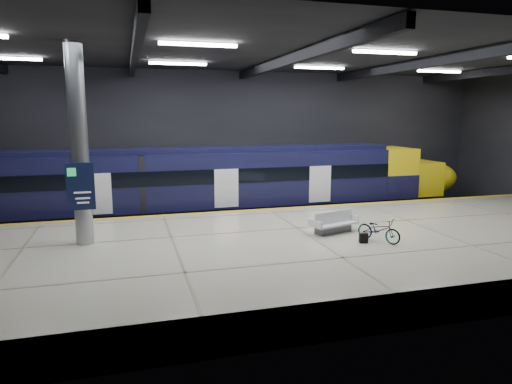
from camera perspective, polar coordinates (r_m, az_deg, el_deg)
name	(u,v)px	position (r m, az deg, el deg)	size (l,w,h in m)	color
ground	(289,247)	(19.59, 4.09, -6.93)	(30.00, 30.00, 0.00)	black
room_shell	(290,111)	(18.78, 4.29, 10.04)	(30.10, 16.10, 8.05)	black
platform	(312,252)	(17.21, 6.98, -7.43)	(30.00, 11.00, 1.10)	beige
safety_strip	(269,209)	(21.85, 1.66, -2.18)	(30.00, 0.40, 0.01)	gold
rails	(254,218)	(24.64, -0.29, -3.25)	(30.00, 1.52, 0.16)	gray
train	(198,184)	(23.65, -7.30, 1.01)	(29.40, 2.84, 3.79)	black
bench	(333,225)	(17.80, 9.63, -4.09)	(2.06, 1.31, 0.85)	#595B60
bicycle	(379,230)	(16.89, 15.11, -4.57)	(0.58, 1.65, 0.87)	#99999E
pannier_bag	(364,238)	(16.66, 13.30, -5.61)	(0.30, 0.18, 0.35)	black
info_column	(79,148)	(16.71, -21.22, 5.15)	(0.90, 0.78, 6.90)	#9EA0A5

